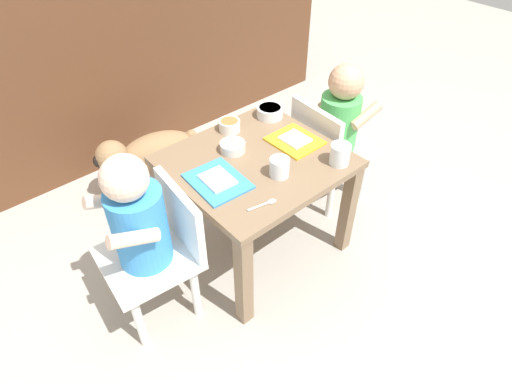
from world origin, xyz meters
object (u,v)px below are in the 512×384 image
at_px(food_tray_right, 295,140).
at_px(cereal_bowl_right_side, 229,125).
at_px(veggie_bowl_far, 270,111).
at_px(cereal_bowl_left_side, 233,146).
at_px(dining_table, 256,176).
at_px(seated_child_left, 144,226).
at_px(water_cup_right, 340,156).
at_px(seated_child_right, 337,122).
at_px(spoon_by_left_tray, 265,204).
at_px(dog, 149,153).
at_px(water_cup_left, 280,168).
at_px(food_tray_left, 218,181).

relative_size(food_tray_right, cereal_bowl_right_side, 2.20).
bearing_deg(veggie_bowl_far, cereal_bowl_left_side, -161.33).
distance_m(dining_table, food_tray_right, 0.19).
xyz_separation_m(seated_child_left, cereal_bowl_left_side, (0.42, 0.10, 0.04)).
xyz_separation_m(food_tray_right, water_cup_right, (0.02, -0.19, 0.03)).
xyz_separation_m(seated_child_right, veggie_bowl_far, (-0.22, 0.16, 0.06)).
bearing_deg(cereal_bowl_left_side, spoon_by_left_tray, -109.82).
xyz_separation_m(dog, water_cup_left, (0.12, -0.70, 0.26)).
bearing_deg(water_cup_left, veggie_bowl_far, 52.78).
bearing_deg(seated_child_right, dog, 134.87).
height_order(dog, spoon_by_left_tray, spoon_by_left_tray).
bearing_deg(water_cup_left, food_tray_right, 30.84).
height_order(dog, food_tray_left, food_tray_left).
xyz_separation_m(food_tray_left, veggie_bowl_far, (0.40, 0.19, 0.02)).
xyz_separation_m(water_cup_right, cereal_bowl_left_side, (-0.23, 0.29, -0.01)).
bearing_deg(food_tray_right, dog, 116.32).
bearing_deg(veggie_bowl_far, water_cup_right, -94.15).
bearing_deg(dog, spoon_by_left_tray, -90.83).
bearing_deg(cereal_bowl_left_side, food_tray_left, -144.49).
height_order(dog, veggie_bowl_far, veggie_bowl_far).
distance_m(dog, spoon_by_left_tray, 0.81).
relative_size(seated_child_left, cereal_bowl_left_side, 7.38).
bearing_deg(cereal_bowl_right_side, food_tray_right, -58.77).
xyz_separation_m(water_cup_left, spoon_by_left_tray, (-0.13, -0.08, -0.03)).
height_order(dining_table, food_tray_left, food_tray_left).
relative_size(seated_child_right, cereal_bowl_right_side, 7.87).
bearing_deg(seated_child_left, dining_table, 0.67).
relative_size(dog, water_cup_left, 6.99).
bearing_deg(food_tray_right, water_cup_left, -149.16).
xyz_separation_m(dining_table, seated_child_right, (0.44, 0.02, 0.04)).
bearing_deg(cereal_bowl_right_side, water_cup_left, -97.53).
height_order(dining_table, dog, dining_table).
distance_m(seated_child_right, spoon_by_left_tray, 0.61).
bearing_deg(spoon_by_left_tray, dog, 89.17).
bearing_deg(food_tray_left, water_cup_right, -26.82).
bearing_deg(water_cup_right, dining_table, 134.42).
height_order(dining_table, water_cup_right, water_cup_right).
distance_m(water_cup_right, spoon_by_left_tray, 0.33).
relative_size(water_cup_right, cereal_bowl_right_side, 0.92).
bearing_deg(water_cup_right, water_cup_left, 156.34).
bearing_deg(dog, cereal_bowl_right_side, -66.65).
bearing_deg(seated_child_right, cereal_bowl_left_side, 170.97).
bearing_deg(water_cup_right, seated_child_left, 163.05).
height_order(seated_child_left, cereal_bowl_left_side, seated_child_left).
relative_size(dog, food_tray_right, 2.63).
distance_m(dining_table, spoon_by_left_tray, 0.25).
distance_m(cereal_bowl_right_side, spoon_by_left_tray, 0.43).
relative_size(food_tray_right, cereal_bowl_left_side, 1.96).
xyz_separation_m(water_cup_right, spoon_by_left_tray, (-0.33, 0.01, -0.03)).
xyz_separation_m(food_tray_left, cereal_bowl_left_side, (0.14, 0.10, 0.01)).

